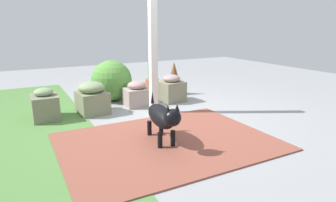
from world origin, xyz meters
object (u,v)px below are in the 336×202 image
at_px(stone_planter_nearest, 172,89).
at_px(stone_planter_near, 137,94).
at_px(stone_planter_mid, 92,98).
at_px(terracotta_pot_tall, 152,80).
at_px(dog, 162,117).
at_px(round_shrub, 112,81).
at_px(terracotta_pot_spiky, 174,79).
at_px(porch_pillar, 153,37).
at_px(stone_planter_far, 45,105).

relative_size(stone_planter_nearest, stone_planter_near, 1.14).
distance_m(stone_planter_nearest, stone_planter_mid, 1.42).
bearing_deg(terracotta_pot_tall, dog, 157.37).
relative_size(stone_planter_nearest, dog, 0.59).
bearing_deg(round_shrub, dog, 177.34).
distance_m(round_shrub, terracotta_pot_spiky, 1.22).
height_order(porch_pillar, terracotta_pot_spiky, porch_pillar).
height_order(porch_pillar, stone_planter_mid, porch_pillar).
bearing_deg(porch_pillar, stone_planter_mid, 63.33).
xyz_separation_m(porch_pillar, stone_planter_mid, (0.42, 0.84, -0.92)).
xyz_separation_m(terracotta_pot_spiky, terracotta_pot_tall, (0.45, 0.26, -0.08)).
relative_size(stone_planter_near, terracotta_pot_spiky, 0.67).
height_order(stone_planter_mid, stone_planter_far, stone_planter_mid).
xyz_separation_m(round_shrub, dog, (-2.18, 0.10, -0.04)).
xyz_separation_m(porch_pillar, round_shrub, (1.04, 0.33, -0.79)).
xyz_separation_m(stone_planter_mid, round_shrub, (0.62, -0.51, 0.12)).
xyz_separation_m(porch_pillar, dog, (-1.14, 0.43, -0.84)).
relative_size(stone_planter_mid, terracotta_pot_tall, 0.80).
bearing_deg(terracotta_pot_tall, terracotta_pot_spiky, -149.86).
bearing_deg(round_shrub, stone_planter_mid, 140.73).
bearing_deg(terracotta_pot_spiky, porch_pillar, 136.62).
height_order(stone_planter_nearest, round_shrub, round_shrub).
xyz_separation_m(stone_planter_nearest, terracotta_pot_tall, (0.91, -0.04, -0.00)).
height_order(stone_planter_mid, terracotta_pot_spiky, terracotta_pot_spiky).
bearing_deg(stone_planter_nearest, terracotta_pot_spiky, -33.87).
bearing_deg(dog, terracotta_pot_tall, -22.63).
distance_m(stone_planter_nearest, stone_planter_far, 2.09).
relative_size(stone_planter_far, terracotta_pot_spiky, 0.76).
distance_m(stone_planter_mid, terracotta_pot_tall, 1.76).
height_order(round_shrub, dog, round_shrub).
height_order(round_shrub, terracotta_pot_spiky, round_shrub).
xyz_separation_m(stone_planter_nearest, stone_planter_mid, (-0.06, 1.42, 0.02)).
bearing_deg(dog, stone_planter_nearest, -32.01).
bearing_deg(terracotta_pot_spiky, stone_planter_nearest, 146.13).
bearing_deg(terracotta_pot_spiky, round_shrub, 84.99).
distance_m(terracotta_pot_spiky, terracotta_pot_tall, 0.53).
xyz_separation_m(stone_planter_mid, terracotta_pot_tall, (0.97, -1.46, -0.02)).
xyz_separation_m(stone_planter_near, stone_planter_mid, (-0.07, 0.76, 0.04)).
distance_m(stone_planter_nearest, terracotta_pot_tall, 0.91).
bearing_deg(terracotta_pot_spiky, stone_planter_far, 101.57).
relative_size(stone_planter_mid, terracotta_pot_spiky, 0.79).
xyz_separation_m(round_shrub, terracotta_pot_spiky, (-0.11, -1.22, -0.06)).
bearing_deg(dog, stone_planter_far, 34.35).
xyz_separation_m(stone_planter_near, terracotta_pot_tall, (0.90, -0.70, 0.03)).
bearing_deg(stone_planter_far, terracotta_pot_spiky, -78.43).
distance_m(stone_planter_near, terracotta_pot_tall, 1.14).
distance_m(stone_planter_mid, dog, 1.61).
xyz_separation_m(porch_pillar, stone_planter_near, (0.49, 0.08, -0.96)).
relative_size(round_shrub, terracotta_pot_spiky, 1.14).
relative_size(stone_planter_near, dog, 0.52).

